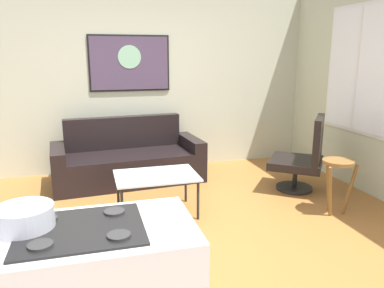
% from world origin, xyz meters
% --- Properties ---
extents(ground, '(6.40, 6.40, 0.04)m').
position_xyz_m(ground, '(0.00, 0.00, -0.02)').
color(ground, '#9B622E').
extents(back_wall, '(6.40, 0.05, 2.80)m').
position_xyz_m(back_wall, '(0.00, 2.42, 1.40)').
color(back_wall, beige).
rests_on(back_wall, ground).
extents(couch, '(2.07, 1.00, 0.87)m').
position_xyz_m(couch, '(-0.28, 1.85, 0.28)').
color(couch, black).
rests_on(couch, ground).
extents(coffee_table, '(0.89, 0.62, 0.45)m').
position_xyz_m(coffee_table, '(-0.11, 0.60, 0.42)').
color(coffee_table, silver).
rests_on(coffee_table, ground).
extents(armchair, '(0.91, 0.92, 0.98)m').
position_xyz_m(armchair, '(1.85, 0.84, 0.45)').
color(armchair, black).
rests_on(armchair, ground).
extents(bar_stool, '(0.38, 0.38, 0.61)m').
position_xyz_m(bar_stool, '(1.81, 0.09, 0.49)').
color(bar_stool, brown).
rests_on(bar_stool, ground).
extents(mixing_bowl, '(0.28, 0.28, 0.12)m').
position_xyz_m(mixing_bowl, '(-1.10, -1.43, 0.96)').
color(mixing_bowl, silver).
rests_on(mixing_bowl, kitchen_counter).
extents(wall_painting, '(1.17, 0.03, 0.81)m').
position_xyz_m(wall_painting, '(-0.15, 2.38, 1.61)').
color(wall_painting, black).
extents(window, '(0.03, 1.19, 1.63)m').
position_xyz_m(window, '(2.59, 0.90, 1.55)').
color(window, silver).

